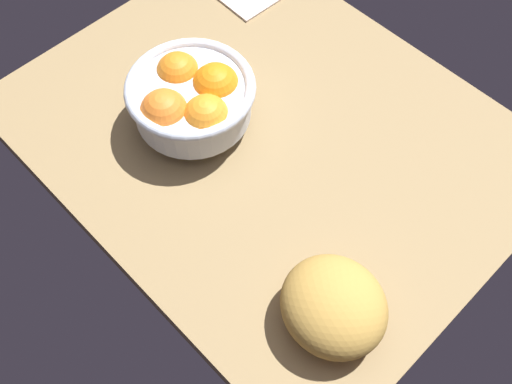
{
  "coord_description": "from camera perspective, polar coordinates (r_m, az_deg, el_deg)",
  "views": [
    {
      "loc": [
        -38.88,
        40.47,
        74.94
      ],
      "look_at": [
        -8.68,
        11.07,
        5.0
      ],
      "focal_mm": 42.51,
      "sensor_mm": 36.0,
      "label": 1
    }
  ],
  "objects": [
    {
      "name": "fruit_bowl",
      "position": [
        0.9,
        -6.09,
        8.76
      ],
      "size": [
        19.17,
        19.17,
        10.27
      ],
      "color": "silver",
      "rests_on": "ground"
    },
    {
      "name": "ground_plane",
      "position": [
        0.95,
        1.14,
        5.19
      ],
      "size": [
        75.72,
        60.29,
        3.0
      ],
      "primitive_type": "cube",
      "color": "olive"
    },
    {
      "name": "bread_loaf",
      "position": [
        0.76,
        7.32,
        -10.6
      ],
      "size": [
        15.44,
        14.54,
        8.43
      ],
      "primitive_type": "ellipsoid",
      "rotation": [
        0.0,
        0.0,
        3.01
      ],
      "color": "#B4893E",
      "rests_on": "ground"
    }
  ]
}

